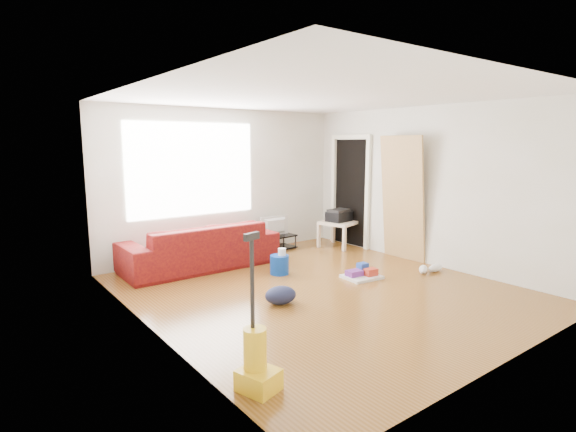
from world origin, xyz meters
TOP-DOWN VIEW (x-y plane):
  - room at (0.07, 0.15)m, footprint 4.51×5.01m
  - sofa at (-0.77, 1.95)m, footprint 2.39×0.93m
  - tv_stand at (0.88, 2.22)m, footprint 0.72×0.44m
  - tv at (0.88, 2.22)m, footprint 0.60×0.08m
  - side_table at (1.95, 1.71)m, footprint 0.74×0.74m
  - printer at (1.95, 1.71)m, footprint 0.47×0.38m
  - bucket at (0.01, 0.92)m, footprint 0.32×0.32m
  - toilet_paper at (0.04, 0.91)m, footprint 0.11×0.11m
  - cleaning_tray at (0.84, 0.05)m, footprint 0.54×0.45m
  - backpack at (-0.73, -0.11)m, footprint 0.43×0.37m
  - sneakers at (1.85, -0.37)m, footprint 0.51×0.26m
  - vacuum at (-2.00, -1.53)m, footprint 0.34×0.36m
  - door_panel at (2.13, 0.40)m, footprint 0.26×0.82m

SIDE VIEW (x-z plane):
  - sofa at x=-0.77m, z-range -0.35..0.35m
  - bucket at x=0.01m, z-range -0.14..0.14m
  - backpack at x=-0.73m, z-range -0.11..0.11m
  - door_panel at x=2.13m, z-range -1.02..1.02m
  - cleaning_tray at x=0.84m, z-range -0.04..0.15m
  - sneakers at x=1.85m, z-range 0.00..0.12m
  - tv_stand at x=0.88m, z-range 0.01..0.27m
  - toilet_paper at x=0.04m, z-range 0.14..0.25m
  - vacuum at x=-2.00m, z-range -0.39..0.85m
  - side_table at x=1.95m, z-range 0.16..0.65m
  - tv at x=0.88m, z-range 0.26..0.61m
  - printer at x=1.95m, z-range 0.48..0.71m
  - room at x=0.07m, z-range 0.00..2.51m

